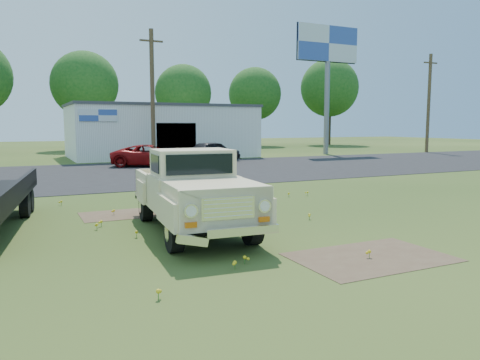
% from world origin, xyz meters
% --- Properties ---
extents(ground, '(140.00, 140.00, 0.00)m').
position_xyz_m(ground, '(0.00, 0.00, 0.00)').
color(ground, '#283F14').
rests_on(ground, ground).
extents(asphalt_lot, '(90.00, 14.00, 0.02)m').
position_xyz_m(asphalt_lot, '(0.00, 15.00, 0.00)').
color(asphalt_lot, black).
rests_on(asphalt_lot, ground).
extents(dirt_patch_a, '(3.00, 2.00, 0.01)m').
position_xyz_m(dirt_patch_a, '(1.50, -3.00, 0.00)').
color(dirt_patch_a, brown).
rests_on(dirt_patch_a, ground).
extents(dirt_patch_b, '(2.20, 1.60, 0.01)m').
position_xyz_m(dirt_patch_b, '(-2.00, 3.50, 0.00)').
color(dirt_patch_b, brown).
rests_on(dirt_patch_b, ground).
extents(commercial_building, '(14.20, 8.20, 4.15)m').
position_xyz_m(commercial_building, '(6.00, 26.99, 2.10)').
color(commercial_building, silver).
rests_on(commercial_building, ground).
extents(billboard, '(6.10, 0.45, 11.05)m').
position_xyz_m(billboard, '(20.00, 24.04, 8.54)').
color(billboard, slate).
rests_on(billboard, ground).
extents(utility_pole_mid, '(1.60, 0.30, 9.00)m').
position_xyz_m(utility_pole_mid, '(4.00, 22.00, 4.60)').
color(utility_pole_mid, '#4D3B23').
rests_on(utility_pole_mid, ground).
extents(utility_pole_east, '(1.60, 0.30, 9.00)m').
position_xyz_m(utility_pole_east, '(30.00, 22.00, 4.60)').
color(utility_pole_east, '#4D3B23').
rests_on(utility_pole_east, ground).
extents(treeline_d, '(6.72, 6.72, 10.00)m').
position_xyz_m(treeline_d, '(2.00, 40.50, 6.62)').
color(treeline_d, '#332517').
rests_on(treeline_d, ground).
extents(treeline_e, '(6.08, 6.08, 9.04)m').
position_xyz_m(treeline_e, '(12.00, 39.00, 5.98)').
color(treeline_e, '#332517').
rests_on(treeline_e, ground).
extents(treeline_f, '(6.40, 6.40, 9.52)m').
position_xyz_m(treeline_f, '(22.00, 41.50, 6.30)').
color(treeline_f, '#332517').
rests_on(treeline_f, ground).
extents(treeline_g, '(7.36, 7.36, 10.95)m').
position_xyz_m(treeline_g, '(32.00, 40.00, 7.25)').
color(treeline_g, '#332517').
rests_on(treeline_g, ground).
extents(vintage_pickup_truck, '(2.57, 5.65, 1.99)m').
position_xyz_m(vintage_pickup_truck, '(-0.85, 0.62, 1.00)').
color(vintage_pickup_truck, beige).
rests_on(vintage_pickup_truck, ground).
extents(red_pickup, '(5.25, 3.84, 1.32)m').
position_xyz_m(red_pickup, '(2.86, 18.47, 0.66)').
color(red_pickup, maroon).
rests_on(red_pickup, ground).
extents(dark_sedan, '(4.52, 3.01, 1.43)m').
position_xyz_m(dark_sedan, '(7.68, 20.08, 0.71)').
color(dark_sedan, black).
rests_on(dark_sedan, ground).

